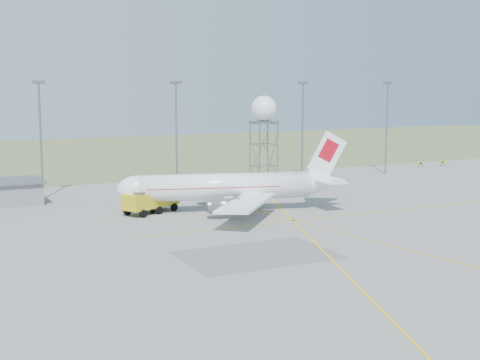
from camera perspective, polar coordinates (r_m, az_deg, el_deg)
name	(u,v)px	position (r m, az deg, el deg)	size (l,w,h in m)	color
grass_strip	(117,153)	(200.96, -10.44, 2.31)	(400.00, 120.00, 0.03)	#5C703D
mast_a	(40,130)	(120.09, -16.67, 4.11)	(2.20, 0.50, 20.50)	slate
mast_b	(176,126)	(126.87, -5.46, 4.60)	(2.20, 0.50, 20.50)	slate
mast_c	(303,122)	(139.48, 5.36, 4.91)	(2.20, 0.50, 20.50)	slate
mast_d	(387,120)	(152.30, 12.42, 5.02)	(2.20, 0.50, 20.50)	slate
taxi_sign_near	(421,164)	(167.86, 15.15, 1.36)	(1.60, 0.17, 1.20)	black
taxi_sign_far	(442,162)	(172.59, 16.89, 1.47)	(1.60, 0.17, 1.20)	black
airliner_main	(229,187)	(104.90, -0.93, -0.60)	(36.16, 34.30, 12.49)	white
radar_tower	(264,136)	(128.87, 2.04, 3.75)	(4.91, 4.91, 17.76)	slate
fire_truck	(152,201)	(104.72, -7.49, -1.78)	(10.10, 7.23, 3.87)	gold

